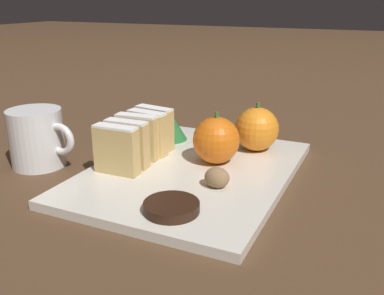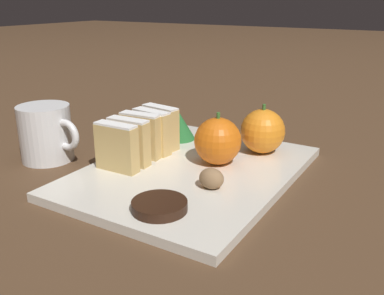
# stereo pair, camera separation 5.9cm
# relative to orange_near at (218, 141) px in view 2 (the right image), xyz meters

# --- Properties ---
(ground_plane) EXTENTS (6.00, 6.00, 0.00)m
(ground_plane) POSITION_rel_orange_near_xyz_m (-0.02, -0.03, -0.05)
(ground_plane) COLOR #513823
(serving_platter) EXTENTS (0.26, 0.35, 0.01)m
(serving_platter) POSITION_rel_orange_near_xyz_m (-0.02, -0.03, -0.04)
(serving_platter) COLOR silver
(serving_platter) RESTS_ON ground_plane
(stollen_slice_front) EXTENTS (0.06, 0.02, 0.07)m
(stollen_slice_front) POSITION_rel_orange_near_xyz_m (-0.11, -0.09, -0.00)
(stollen_slice_front) COLOR tan
(stollen_slice_front) RESTS_ON serving_platter
(stollen_slice_second) EXTENTS (0.06, 0.02, 0.07)m
(stollen_slice_second) POSITION_rel_orange_near_xyz_m (-0.11, -0.07, -0.00)
(stollen_slice_second) COLOR tan
(stollen_slice_second) RESTS_ON serving_platter
(stollen_slice_third) EXTENTS (0.06, 0.02, 0.07)m
(stollen_slice_third) POSITION_rel_orange_near_xyz_m (-0.11, -0.04, -0.00)
(stollen_slice_third) COLOR tan
(stollen_slice_third) RESTS_ON serving_platter
(stollen_slice_fourth) EXTENTS (0.06, 0.03, 0.07)m
(stollen_slice_fourth) POSITION_rel_orange_near_xyz_m (-0.11, -0.01, -0.00)
(stollen_slice_fourth) COLOR tan
(stollen_slice_fourth) RESTS_ON serving_platter
(stollen_slice_fifth) EXTENTS (0.06, 0.03, 0.07)m
(stollen_slice_fifth) POSITION_rel_orange_near_xyz_m (-0.11, 0.02, -0.00)
(stollen_slice_fifth) COLOR tan
(stollen_slice_fifth) RESTS_ON serving_platter
(orange_near) EXTENTS (0.07, 0.07, 0.07)m
(orange_near) POSITION_rel_orange_near_xyz_m (0.00, 0.00, 0.00)
(orange_near) COLOR orange
(orange_near) RESTS_ON serving_platter
(orange_far) EXTENTS (0.07, 0.07, 0.08)m
(orange_far) POSITION_rel_orange_near_xyz_m (0.04, 0.08, 0.00)
(orange_far) COLOR orange
(orange_far) RESTS_ON serving_platter
(walnut) EXTENTS (0.03, 0.03, 0.03)m
(walnut) POSITION_rel_orange_near_xyz_m (0.03, -0.08, -0.02)
(walnut) COLOR #8E6B47
(walnut) RESTS_ON serving_platter
(chocolate_cookie) EXTENTS (0.06, 0.06, 0.01)m
(chocolate_cookie) POSITION_rel_orange_near_xyz_m (0.01, -0.16, -0.03)
(chocolate_cookie) COLOR black
(chocolate_cookie) RESTS_ON serving_platter
(evergreen_sprig) EXTENTS (0.05, 0.05, 0.05)m
(evergreen_sprig) POSITION_rel_orange_near_xyz_m (-0.11, 0.07, -0.01)
(evergreen_sprig) COLOR #23662D
(evergreen_sprig) RESTS_ON serving_platter
(coffee_mug) EXTENTS (0.11, 0.08, 0.09)m
(coffee_mug) POSITION_rel_orange_near_xyz_m (-0.24, -0.09, -0.00)
(coffee_mug) COLOR white
(coffee_mug) RESTS_ON ground_plane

